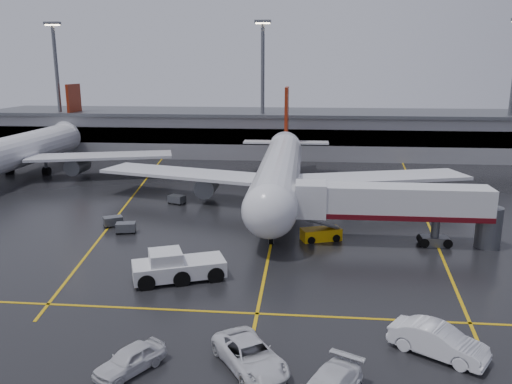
# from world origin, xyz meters

# --- Properties ---
(ground) EXTENTS (220.00, 220.00, 0.00)m
(ground) POSITION_xyz_m (0.00, 0.00, 0.00)
(ground) COLOR black
(ground) RESTS_ON ground
(apron_line_centre) EXTENTS (0.25, 90.00, 0.02)m
(apron_line_centre) POSITION_xyz_m (0.00, 0.00, 0.01)
(apron_line_centre) COLOR gold
(apron_line_centre) RESTS_ON ground
(apron_line_stop) EXTENTS (60.00, 0.25, 0.02)m
(apron_line_stop) POSITION_xyz_m (0.00, -22.00, 0.01)
(apron_line_stop) COLOR gold
(apron_line_stop) RESTS_ON ground
(apron_line_left) EXTENTS (9.99, 69.35, 0.02)m
(apron_line_left) POSITION_xyz_m (-20.00, 10.00, 0.01)
(apron_line_left) COLOR gold
(apron_line_left) RESTS_ON ground
(apron_line_right) EXTENTS (7.57, 69.64, 0.02)m
(apron_line_right) POSITION_xyz_m (18.00, 10.00, 0.01)
(apron_line_right) COLOR gold
(apron_line_right) RESTS_ON ground
(terminal) EXTENTS (122.00, 19.00, 8.60)m
(terminal) POSITION_xyz_m (0.00, 47.93, 4.32)
(terminal) COLOR gray
(terminal) RESTS_ON ground
(light_mast_left) EXTENTS (3.00, 1.20, 25.45)m
(light_mast_left) POSITION_xyz_m (-45.00, 42.00, 14.47)
(light_mast_left) COLOR #595B60
(light_mast_left) RESTS_ON ground
(light_mast_mid) EXTENTS (3.00, 1.20, 25.45)m
(light_mast_mid) POSITION_xyz_m (-5.00, 42.00, 14.47)
(light_mast_mid) COLOR #595B60
(light_mast_mid) RESTS_ON ground
(main_airliner) EXTENTS (48.80, 45.60, 14.10)m
(main_airliner) POSITION_xyz_m (0.00, 9.70, 4.21)
(main_airliner) COLOR silver
(main_airliner) RESTS_ON ground
(second_airliner) EXTENTS (48.80, 45.60, 14.10)m
(second_airliner) POSITION_xyz_m (-42.00, 21.70, 4.21)
(second_airliner) COLOR silver
(second_airliner) RESTS_ON ground
(jet_bridge) EXTENTS (19.90, 3.40, 6.05)m
(jet_bridge) POSITION_xyz_m (11.87, -6.00, 3.93)
(jet_bridge) COLOR silver
(jet_bridge) RESTS_ON ground
(pushback_tractor) EXTENTS (8.01, 5.52, 2.66)m
(pushback_tractor) POSITION_xyz_m (-7.15, -16.64, 1.06)
(pushback_tractor) COLOR silver
(pushback_tractor) RESTS_ON ground
(belt_loader) EXTENTS (4.30, 2.92, 2.52)m
(belt_loader) POSITION_xyz_m (4.95, -5.47, 0.62)
(belt_loader) COLOR #EDAB09
(belt_loader) RESTS_ON ground
(service_van_a) EXTENTS (5.48, 6.41, 1.63)m
(service_van_a) POSITION_xyz_m (0.23, -28.72, 0.82)
(service_van_a) COLOR silver
(service_van_a) RESTS_ON ground
(service_van_c) EXTENTS (5.94, 4.87, 1.91)m
(service_van_c) POSITION_xyz_m (11.38, -26.26, 0.95)
(service_van_c) COLOR white
(service_van_c) RESTS_ON ground
(service_van_d) EXTENTS (3.88, 4.66, 1.50)m
(service_van_d) POSITION_xyz_m (-6.57, -29.72, 0.75)
(service_van_d) COLOR silver
(service_van_d) RESTS_ON ground
(baggage_cart_a) EXTENTS (2.23, 1.70, 1.12)m
(baggage_cart_a) POSITION_xyz_m (-15.51, -5.16, 0.63)
(baggage_cart_a) COLOR #595B60
(baggage_cart_a) RESTS_ON ground
(baggage_cart_b) EXTENTS (2.38, 2.14, 1.12)m
(baggage_cart_b) POSITION_xyz_m (-17.70, -3.07, 0.63)
(baggage_cart_b) COLOR #595B60
(baggage_cart_b) RESTS_ON ground
(baggage_cart_c) EXTENTS (2.35, 1.98, 1.12)m
(baggage_cart_c) POSITION_xyz_m (-13.08, 7.01, 0.63)
(baggage_cart_c) COLOR #595B60
(baggage_cart_c) RESTS_ON ground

